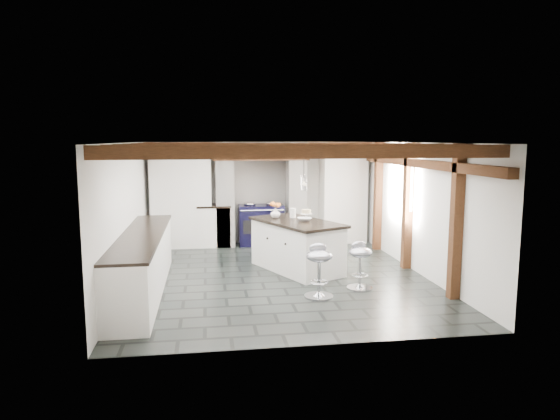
{
  "coord_description": "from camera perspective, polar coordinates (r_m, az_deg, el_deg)",
  "views": [
    {
      "loc": [
        -1.19,
        -8.35,
        2.35
      ],
      "look_at": [
        0.1,
        0.4,
        1.1
      ],
      "focal_mm": 32.0,
      "sensor_mm": 36.0,
      "label": 1
    }
  ],
  "objects": [
    {
      "name": "bar_stool_near",
      "position": [
        8.01,
        9.11,
        -5.63
      ],
      "size": [
        0.46,
        0.46,
        0.76
      ],
      "rotation": [
        0.0,
        0.0,
        0.27
      ],
      "color": "silver",
      "rests_on": "ground"
    },
    {
      "name": "ground",
      "position": [
        8.76,
        -0.27,
        -7.52
      ],
      "size": [
        6.0,
        6.0,
        0.0
      ],
      "primitive_type": "plane",
      "color": "black",
      "rests_on": "ground"
    },
    {
      "name": "bar_stool_far",
      "position": [
        7.5,
        4.47,
        -6.23
      ],
      "size": [
        0.44,
        0.44,
        0.81
      ],
      "rotation": [
        0.0,
        0.0,
        0.06
      ],
      "color": "silver",
      "rests_on": "ground"
    },
    {
      "name": "room_shell",
      "position": [
        9.87,
        -4.94,
        0.54
      ],
      "size": [
        6.0,
        6.03,
        6.0
      ],
      "color": "silver",
      "rests_on": "ground"
    },
    {
      "name": "kitchen_island",
      "position": [
        9.04,
        1.92,
        -4.0
      ],
      "size": [
        1.64,
        2.06,
        1.21
      ],
      "rotation": [
        0.0,
        0.0,
        0.44
      ],
      "color": "white",
      "rests_on": "ground"
    },
    {
      "name": "range_cooker",
      "position": [
        11.25,
        -2.19,
        -1.6
      ],
      "size": [
        1.0,
        0.63,
        0.99
      ],
      "color": "black",
      "rests_on": "ground"
    }
  ]
}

